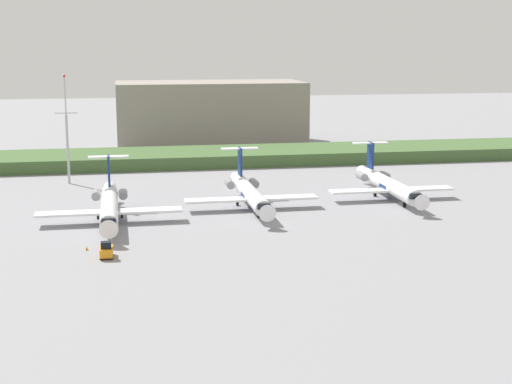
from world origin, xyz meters
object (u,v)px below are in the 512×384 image
at_px(regional_jet_third, 389,184).
at_px(regional_jet_second, 250,193).
at_px(regional_jet_nearest, 109,205).
at_px(antenna_mast, 67,139).
at_px(baggage_tug, 106,250).
at_px(safety_cone_front_marker, 87,248).
at_px(safety_cone_mid_marker, 106,247).

bearing_deg(regional_jet_third, regional_jet_second, -173.12).
distance_m(regional_jet_nearest, antenna_mast, 36.04).
relative_size(baggage_tug, safety_cone_front_marker, 5.82).
bearing_deg(safety_cone_mid_marker, antenna_mast, 98.63).
relative_size(regional_jet_third, safety_cone_mid_marker, 56.36).
bearing_deg(safety_cone_front_marker, safety_cone_mid_marker, 2.08).
height_order(regional_jet_third, safety_cone_front_marker, regional_jet_third).
height_order(regional_jet_second, safety_cone_mid_marker, regional_jet_second).
relative_size(regional_jet_nearest, safety_cone_front_marker, 56.36).
distance_m(regional_jet_nearest, safety_cone_front_marker, 17.40).
distance_m(antenna_mast, safety_cone_front_marker, 52.46).
relative_size(regional_jet_nearest, safety_cone_mid_marker, 56.36).
xyz_separation_m(regional_jet_nearest, safety_cone_front_marker, (-3.03, -16.98, -2.26)).
distance_m(baggage_tug, safety_cone_front_marker, 5.00).
xyz_separation_m(baggage_tug, safety_cone_mid_marker, (-0.14, 4.23, -0.73)).
relative_size(regional_jet_second, baggage_tug, 9.69).
distance_m(regional_jet_nearest, safety_cone_mid_marker, 17.05).
bearing_deg(antenna_mast, regional_jet_nearest, -76.53).
bearing_deg(regional_jet_nearest, safety_cone_front_marker, -100.12).
bearing_deg(safety_cone_front_marker, antenna_mast, 95.80).
xyz_separation_m(regional_jet_nearest, regional_jet_second, (23.78, 5.89, 0.00)).
relative_size(regional_jet_nearest, regional_jet_third, 1.00).
xyz_separation_m(safety_cone_front_marker, safety_cone_mid_marker, (2.57, 0.09, 0.00)).
bearing_deg(regional_jet_second, safety_cone_front_marker, -139.53).
bearing_deg(regional_jet_third, antenna_mast, 156.48).
xyz_separation_m(regional_jet_second, safety_cone_mid_marker, (-24.24, -22.78, -2.26)).
distance_m(regional_jet_third, safety_cone_mid_marker, 56.88).
xyz_separation_m(regional_jet_second, antenna_mast, (-32.03, 28.58, 6.54)).
height_order(regional_jet_third, antenna_mast, antenna_mast).
xyz_separation_m(antenna_mast, safety_cone_mid_marker, (7.80, -51.36, -8.80)).
distance_m(safety_cone_front_marker, safety_cone_mid_marker, 2.57).
bearing_deg(safety_cone_front_marker, regional_jet_third, 26.12).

